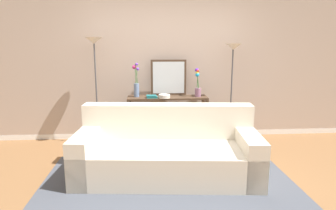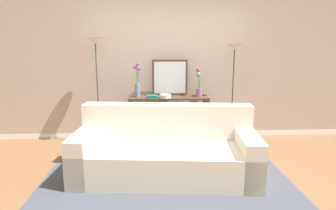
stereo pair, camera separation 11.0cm
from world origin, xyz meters
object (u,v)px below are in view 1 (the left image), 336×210
at_px(couch, 167,152).
at_px(floor_lamp_right, 232,65).
at_px(console_table, 167,111).
at_px(vase_short_flowers, 198,85).
at_px(wall_mirror, 169,78).
at_px(book_stack, 152,97).
at_px(floor_lamp_left, 95,61).
at_px(book_row_under_console, 145,139).
at_px(vase_tall_flowers, 136,85).
at_px(fruit_bowl, 164,96).

xyz_separation_m(couch, floor_lamp_right, (1.18, 1.26, 1.02)).
xyz_separation_m(console_table, vase_short_flowers, (0.51, -0.02, 0.44)).
distance_m(console_table, floor_lamp_right, 1.33).
relative_size(floor_lamp_right, wall_mirror, 2.75).
distance_m(couch, book_stack, 1.34).
xyz_separation_m(floor_lamp_left, book_stack, (0.90, -0.04, -0.58)).
relative_size(console_table, floor_lamp_right, 0.80).
height_order(console_table, book_row_under_console, console_table).
bearing_deg(vase_tall_flowers, book_row_under_console, -14.13).
relative_size(console_table, vase_short_flowers, 2.81).
distance_m(vase_short_flowers, fruit_bowl, 0.60).
relative_size(vase_tall_flowers, book_row_under_console, 1.68).
height_order(wall_mirror, book_stack, wall_mirror).
height_order(couch, book_stack, couch).
bearing_deg(floor_lamp_right, vase_tall_flowers, 176.67).
xyz_separation_m(couch, vase_short_flowers, (0.61, 1.30, 0.69)).
bearing_deg(book_row_under_console, fruit_bowl, -20.14).
xyz_separation_m(wall_mirror, book_stack, (-0.30, -0.25, -0.28)).
relative_size(vase_short_flowers, fruit_bowl, 2.48).
xyz_separation_m(book_stack, book_row_under_console, (-0.12, 0.09, -0.77)).
xyz_separation_m(console_table, book_row_under_console, (-0.38, -0.00, -0.50)).
relative_size(floor_lamp_left, book_row_under_console, 5.25).
bearing_deg(vase_tall_flowers, floor_lamp_right, -3.33).
height_order(floor_lamp_right, book_row_under_console, floor_lamp_right).
bearing_deg(vase_tall_flowers, wall_mirror, 12.47).
height_order(floor_lamp_left, vase_tall_flowers, floor_lamp_left).
xyz_separation_m(couch, book_stack, (-0.17, 1.23, 0.52)).
bearing_deg(couch, floor_lamp_left, 130.27).
height_order(floor_lamp_right, vase_short_flowers, floor_lamp_right).
xyz_separation_m(floor_lamp_right, fruit_bowl, (-1.14, -0.06, -0.49)).
xyz_separation_m(floor_lamp_left, book_row_under_console, (0.79, 0.06, -1.35)).
bearing_deg(vase_tall_flowers, couch, -72.77).
relative_size(vase_tall_flowers, book_stack, 3.14).
xyz_separation_m(floor_lamp_right, wall_mirror, (-1.05, 0.22, -0.22)).
distance_m(couch, console_table, 1.35).
bearing_deg(floor_lamp_left, vase_tall_flowers, 8.16).
distance_m(floor_lamp_left, fruit_bowl, 1.25).
xyz_separation_m(console_table, vase_tall_flowers, (-0.52, 0.03, 0.45)).
distance_m(floor_lamp_right, wall_mirror, 1.09).
xyz_separation_m(floor_lamp_left, vase_tall_flowers, (0.65, 0.09, -0.40)).
height_order(console_table, vase_short_flowers, vase_short_flowers).
distance_m(console_table, floor_lamp_left, 1.44).
relative_size(fruit_bowl, book_stack, 1.06).
relative_size(couch, book_row_under_console, 6.96).
relative_size(floor_lamp_left, vase_tall_flowers, 3.12).
height_order(console_table, book_stack, book_stack).
bearing_deg(wall_mirror, book_row_under_console, -159.27).
height_order(couch, floor_lamp_right, floor_lamp_right).
xyz_separation_m(floor_lamp_right, vase_short_flowers, (-0.57, 0.04, -0.33)).
bearing_deg(book_row_under_console, floor_lamp_right, -2.29).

